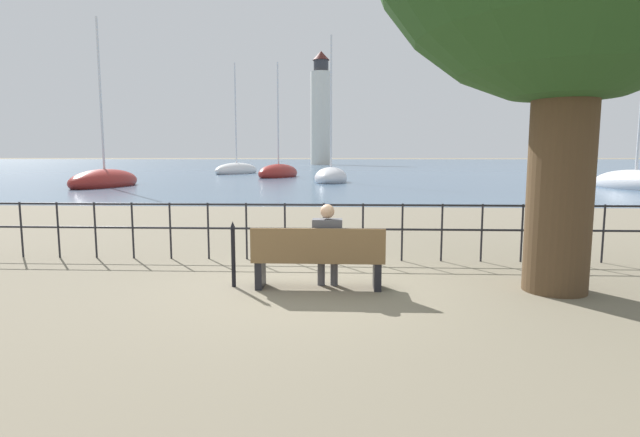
{
  "coord_description": "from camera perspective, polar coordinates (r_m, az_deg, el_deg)",
  "views": [
    {
      "loc": [
        0.36,
        -7.06,
        1.9
      ],
      "look_at": [
        0.0,
        0.5,
        0.95
      ],
      "focal_mm": 28.0,
      "sensor_mm": 36.0,
      "label": 1
    }
  ],
  "objects": [
    {
      "name": "harbor_water",
      "position": [
        168.68,
        2.6,
        6.49
      ],
      "size": [
        600.0,
        300.0,
        0.01
      ],
      "color": "#47607A",
      "rests_on": "ground_plane"
    },
    {
      "name": "sailboat_2",
      "position": [
        33.94,
        -23.36,
        3.95
      ],
      "size": [
        3.07,
        6.68,
        10.7
      ],
      "rotation": [
        0.0,
        0.0,
        -0.13
      ],
      "color": "maroon",
      "rests_on": "ground_plane"
    },
    {
      "name": "sailboat_0",
      "position": [
        55.13,
        -9.5,
        5.47
      ],
      "size": [
        4.79,
        7.49,
        12.23
      ],
      "rotation": [
        0.0,
        0.0,
        -0.4
      ],
      "color": "white",
      "rests_on": "ground_plane"
    },
    {
      "name": "harbor_lighthouse",
      "position": [
        112.4,
        0.12,
        12.02
      ],
      "size": [
        4.64,
        4.64,
        24.64
      ],
      "color": "silver",
      "rests_on": "ground_plane"
    },
    {
      "name": "seated_person_left",
      "position": [
        7.18,
        0.85,
        -2.71
      ],
      "size": [
        0.42,
        0.35,
        1.22
      ],
      "color": "#4C4C51",
      "rests_on": "ground_plane"
    },
    {
      "name": "sailboat_3",
      "position": [
        36.51,
        1.25,
        4.74
      ],
      "size": [
        2.69,
        5.18,
        10.89
      ],
      "rotation": [
        0.0,
        0.0,
        -0.08
      ],
      "color": "silver",
      "rests_on": "ground_plane"
    },
    {
      "name": "closed_umbrella",
      "position": [
        7.36,
        -9.9,
        -3.62
      ],
      "size": [
        0.09,
        0.09,
        0.97
      ],
      "color": "black",
      "rests_on": "ground_plane"
    },
    {
      "name": "ground_plane",
      "position": [
        7.32,
        -0.19,
        -7.91
      ],
      "size": [
        1000.0,
        1000.0,
        0.0
      ],
      "primitive_type": "plane",
      "color": "#7A705B"
    },
    {
      "name": "park_bench",
      "position": [
        7.15,
        -0.21,
        -4.66
      ],
      "size": [
        1.89,
        0.45,
        0.9
      ],
      "color": "brown",
      "rests_on": "ground_plane"
    },
    {
      "name": "sailboat_5",
      "position": [
        45.63,
        -4.76,
        5.21
      ],
      "size": [
        4.27,
        6.77,
        10.68
      ],
      "rotation": [
        0.0,
        0.0,
        -0.35
      ],
      "color": "maroon",
      "rests_on": "ground_plane"
    },
    {
      "name": "sailboat_4",
      "position": [
        34.36,
        32.34,
        3.47
      ],
      "size": [
        3.7,
        6.13,
        10.08
      ],
      "rotation": [
        0.0,
        0.0,
        0.3
      ],
      "color": "silver",
      "rests_on": "ground_plane"
    },
    {
      "name": "promenade_railing",
      "position": [
        9.1,
        0.43,
        -0.48
      ],
      "size": [
        12.87,
        0.04,
        1.05
      ],
      "color": "black",
      "rests_on": "ground_plane"
    }
  ]
}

